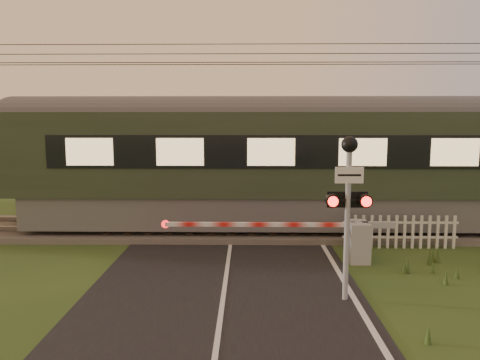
{
  "coord_description": "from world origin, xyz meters",
  "views": [
    {
      "loc": [
        0.51,
        -8.74,
        3.78
      ],
      "look_at": [
        0.31,
        3.2,
        2.19
      ],
      "focal_mm": 35.0,
      "sensor_mm": 36.0,
      "label": 1
    }
  ],
  "objects": [
    {
      "name": "picket_fence",
      "position": [
        4.96,
        4.6,
        0.49
      ],
      "size": [
        3.35,
        0.08,
        0.98
      ],
      "color": "silver",
      "rests_on": "ground"
    },
    {
      "name": "track_bed",
      "position": [
        0.0,
        6.5,
        0.07
      ],
      "size": [
        140.0,
        3.4,
        0.39
      ],
      "color": "#47423D",
      "rests_on": "ground"
    },
    {
      "name": "overhead_wires",
      "position": [
        0.0,
        6.5,
        5.72
      ],
      "size": [
        120.0,
        0.62,
        0.62
      ],
      "color": "black",
      "rests_on": "ground"
    },
    {
      "name": "boom_gate",
      "position": [
        3.17,
        3.36,
        0.59
      ],
      "size": [
        6.17,
        0.82,
        1.09
      ],
      "color": "gray",
      "rests_on": "ground"
    },
    {
      "name": "ground",
      "position": [
        0.0,
        0.0,
        0.0
      ],
      "size": [
        160.0,
        160.0,
        0.0
      ],
      "primitive_type": "plane",
      "color": "#274018",
      "rests_on": "ground"
    },
    {
      "name": "crossing_signal",
      "position": [
        2.55,
        0.65,
        2.35
      ],
      "size": [
        0.87,
        0.36,
        3.42
      ],
      "color": "gray",
      "rests_on": "ground"
    },
    {
      "name": "road",
      "position": [
        0.02,
        -0.23,
        0.01
      ],
      "size": [
        6.0,
        140.0,
        0.03
      ],
      "color": "black",
      "rests_on": "ground"
    }
  ]
}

